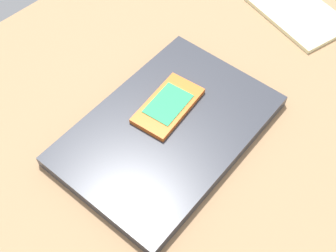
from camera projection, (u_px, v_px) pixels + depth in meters
The scene contains 4 objects.
desk_surface at pixel (123, 169), 67.19cm from camera, with size 120.00×80.00×3.00cm, color #9E7751.
laptop_closed at pixel (168, 130), 68.41cm from camera, with size 33.38×22.45×1.99cm, color #33353D.
cell_phone_on_laptop at pixel (168, 105), 69.35cm from camera, with size 12.65×8.08×1.01cm.
notepad at pixel (296, 11), 85.58cm from camera, with size 12.00×18.23×0.80cm, color #F2EDB2.
Camera 1 is at (-19.86, -28.35, 59.87)cm, focal length 47.22 mm.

